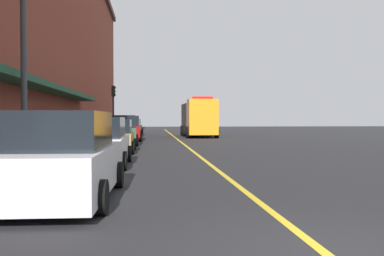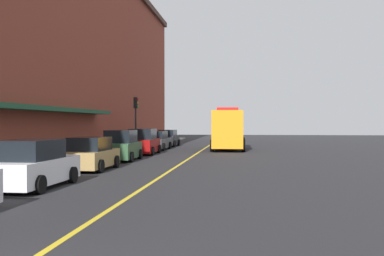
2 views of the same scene
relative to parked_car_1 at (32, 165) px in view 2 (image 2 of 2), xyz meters
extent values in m
plane|color=#232326|center=(4.01, 14.73, -0.82)|extent=(112.00, 112.00, 0.00)
cube|color=gray|center=(-2.19, 14.73, -0.75)|extent=(2.40, 70.00, 0.15)
cube|color=gold|center=(4.01, 14.73, -0.82)|extent=(0.16, 70.00, 0.01)
cube|color=brown|center=(-8.88, 13.73, 7.21)|extent=(10.99, 64.00, 16.06)
cube|color=#19472D|center=(-2.84, 5.73, 2.28)|extent=(1.20, 22.40, 0.24)
cube|color=silver|center=(0.00, 0.06, -0.21)|extent=(1.87, 4.53, 0.87)
cube|color=black|center=(0.00, -0.16, 0.58)|extent=(1.68, 2.49, 0.71)
cylinder|color=black|center=(-0.93, 1.47, -0.50)|extent=(0.22, 0.64, 0.64)
cylinder|color=black|center=(0.94, 1.46, -0.50)|extent=(0.22, 0.64, 0.64)
cylinder|color=black|center=(0.93, -1.34, -0.50)|extent=(0.22, 0.64, 0.64)
cube|color=#A5844C|center=(0.03, 6.20, -0.24)|extent=(1.78, 4.18, 0.81)
cube|color=black|center=(0.03, 5.99, 0.50)|extent=(1.60, 2.30, 0.66)
cylinder|color=black|center=(-0.87, 7.49, -0.50)|extent=(0.22, 0.64, 0.64)
cylinder|color=black|center=(0.93, 7.50, -0.50)|extent=(0.22, 0.64, 0.64)
cylinder|color=black|center=(-0.86, 4.91, -0.50)|extent=(0.22, 0.64, 0.64)
cylinder|color=black|center=(0.94, 4.91, -0.50)|extent=(0.22, 0.64, 0.64)
cube|color=#2D5133|center=(0.03, 11.82, -0.17)|extent=(1.88, 4.20, 0.95)
cube|color=black|center=(0.04, 11.61, 0.69)|extent=(1.65, 2.33, 0.78)
cylinder|color=black|center=(-0.89, 13.08, -0.50)|extent=(0.24, 0.65, 0.64)
cylinder|color=black|center=(0.88, 13.13, -0.50)|extent=(0.24, 0.65, 0.64)
cylinder|color=black|center=(-0.82, 10.51, -0.50)|extent=(0.24, 0.65, 0.64)
cylinder|color=black|center=(0.96, 10.56, -0.50)|extent=(0.24, 0.65, 0.64)
cube|color=maroon|center=(0.11, 17.51, -0.17)|extent=(1.95, 4.58, 0.95)
cube|color=black|center=(0.11, 17.28, 0.69)|extent=(1.72, 2.53, 0.78)
cylinder|color=black|center=(-0.86, 18.89, -0.50)|extent=(0.23, 0.64, 0.64)
cylinder|color=black|center=(1.01, 18.93, -0.50)|extent=(0.23, 0.64, 0.64)
cylinder|color=black|center=(-0.80, 16.08, -0.50)|extent=(0.23, 0.64, 0.64)
cylinder|color=black|center=(1.07, 16.12, -0.50)|extent=(0.23, 0.64, 0.64)
cube|color=#595B60|center=(0.04, 22.99, -0.25)|extent=(1.83, 4.45, 0.80)
cube|color=black|center=(0.04, 22.77, 0.48)|extent=(1.61, 2.46, 0.65)
cylinder|color=black|center=(-0.79, 24.38, -0.50)|extent=(0.24, 0.65, 0.64)
cylinder|color=black|center=(0.95, 24.34, -0.50)|extent=(0.24, 0.65, 0.64)
cylinder|color=black|center=(-0.86, 21.65, -0.50)|extent=(0.24, 0.65, 0.64)
cylinder|color=black|center=(0.87, 21.61, -0.50)|extent=(0.24, 0.65, 0.64)
cube|color=black|center=(0.05, 28.59, -0.24)|extent=(1.76, 4.15, 0.81)
cube|color=black|center=(0.04, 28.39, 0.50)|extent=(1.56, 2.29, 0.66)
cylinder|color=black|center=(-0.80, 29.88, -0.50)|extent=(0.23, 0.64, 0.64)
cylinder|color=black|center=(0.93, 29.86, -0.50)|extent=(0.23, 0.64, 0.64)
cylinder|color=black|center=(-0.83, 27.33, -0.50)|extent=(0.23, 0.64, 0.64)
cylinder|color=black|center=(0.89, 27.30, -0.50)|extent=(0.23, 0.64, 0.64)
cube|color=orange|center=(6.28, 20.74, 1.00)|extent=(2.51, 2.21, 3.04)
cube|color=#3F3F42|center=(6.23, 24.80, 0.88)|extent=(2.55, 5.33, 2.80)
cube|color=red|center=(6.28, 20.74, 2.64)|extent=(1.75, 0.62, 0.24)
cylinder|color=black|center=(7.53, 20.83, -0.32)|extent=(0.31, 1.00, 1.00)
cylinder|color=black|center=(5.02, 20.80, -0.32)|extent=(0.31, 1.00, 1.00)
cylinder|color=black|center=(7.50, 24.15, -0.32)|extent=(0.31, 1.00, 1.00)
cylinder|color=black|center=(4.98, 24.12, -0.32)|extent=(0.31, 1.00, 1.00)
cylinder|color=black|center=(7.47, 26.29, -0.32)|extent=(0.31, 1.00, 1.00)
cylinder|color=black|center=(4.96, 26.27, -0.32)|extent=(0.31, 1.00, 1.00)
cylinder|color=#4C4C51|center=(-1.34, 0.72, -0.15)|extent=(0.07, 0.07, 1.05)
cube|color=black|center=(-1.34, 0.72, 0.52)|extent=(0.14, 0.18, 0.28)
cylinder|color=#4C4C51|center=(-1.34, 2.16, -0.15)|extent=(0.07, 0.07, 1.05)
cube|color=black|center=(-1.34, 2.16, 0.52)|extent=(0.14, 0.18, 0.28)
cylinder|color=#232326|center=(-1.29, 20.76, 1.03)|extent=(0.14, 0.14, 3.40)
cube|color=black|center=(-1.29, 20.76, 3.18)|extent=(0.28, 0.36, 0.90)
sphere|color=red|center=(-1.13, 20.76, 3.48)|extent=(0.16, 0.16, 0.16)
sphere|color=gold|center=(-1.13, 20.76, 3.18)|extent=(0.16, 0.16, 0.16)
sphere|color=green|center=(-1.13, 20.76, 2.88)|extent=(0.16, 0.16, 0.16)
camera|label=1|loc=(1.80, -15.24, 0.90)|focal=39.41mm
camera|label=2|loc=(7.68, -15.50, 1.56)|focal=42.13mm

